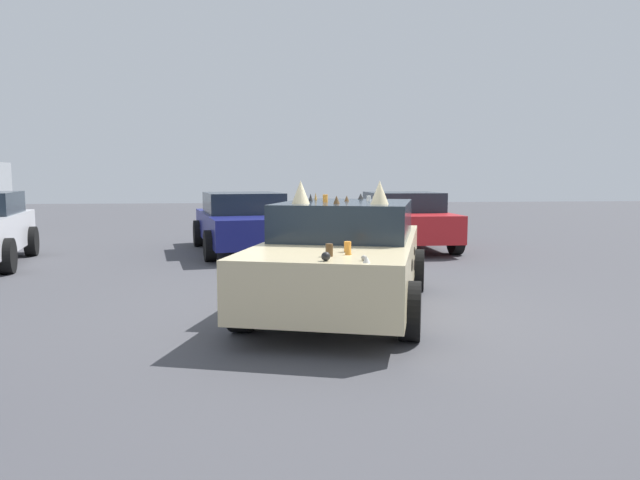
% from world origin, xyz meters
% --- Properties ---
extents(ground_plane, '(60.00, 60.00, 0.00)m').
position_xyz_m(ground_plane, '(0.00, 0.00, 0.00)').
color(ground_plane, '#47474C').
extents(art_car_decorated, '(4.69, 2.96, 1.66)m').
position_xyz_m(art_car_decorated, '(0.06, -0.02, 0.71)').
color(art_car_decorated, beige).
rests_on(art_car_decorated, ground).
extents(parked_sedan_far_right, '(3.95, 2.08, 1.34)m').
position_xyz_m(parked_sedan_far_right, '(6.13, -2.28, 0.68)').
color(parked_sedan_far_right, red).
rests_on(parked_sedan_far_right, ground).
extents(parked_sedan_behind_left, '(4.60, 2.63, 1.34)m').
position_xyz_m(parked_sedan_behind_left, '(5.93, 1.45, 0.68)').
color(parked_sedan_behind_left, navy).
rests_on(parked_sedan_behind_left, ground).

